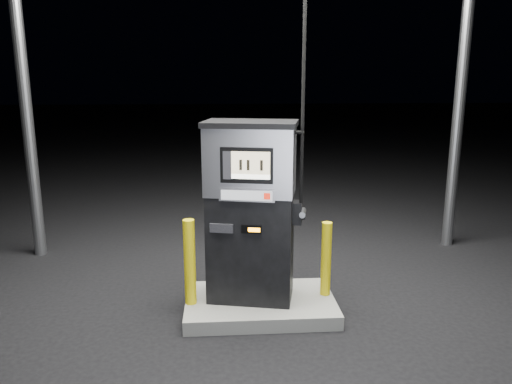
{
  "coord_description": "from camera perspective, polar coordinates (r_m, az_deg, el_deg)",
  "views": [
    {
      "loc": [
        -0.4,
        -4.97,
        2.5
      ],
      "look_at": [
        -0.05,
        0.0,
        1.33
      ],
      "focal_mm": 35.0,
      "sensor_mm": 36.0,
      "label": 1
    }
  ],
  "objects": [
    {
      "name": "fuel_dispenser",
      "position": [
        5.2,
        -0.56,
        -2.09
      ],
      "size": [
        1.1,
        0.75,
        3.94
      ],
      "rotation": [
        0.0,
        0.0,
        -0.21
      ],
      "color": "black",
      "rests_on": "pump_island"
    },
    {
      "name": "bollard_left",
      "position": [
        5.27,
        -7.58,
        -7.95
      ],
      "size": [
        0.15,
        0.15,
        0.91
      ],
      "primitive_type": "cylinder",
      "rotation": [
        0.0,
        0.0,
        0.26
      ],
      "color": "yellow",
      "rests_on": "pump_island"
    },
    {
      "name": "bollard_right",
      "position": [
        5.5,
        8.01,
        -7.58
      ],
      "size": [
        0.14,
        0.14,
        0.82
      ],
      "primitive_type": "cylinder",
      "rotation": [
        0.0,
        0.0,
        0.38
      ],
      "color": "yellow",
      "rests_on": "pump_island"
    },
    {
      "name": "ground",
      "position": [
        5.57,
        0.48,
        -13.43
      ],
      "size": [
        80.0,
        80.0,
        0.0
      ],
      "primitive_type": "plane",
      "color": "black",
      "rests_on": "ground"
    },
    {
      "name": "pump_island",
      "position": [
        5.54,
        0.48,
        -12.74
      ],
      "size": [
        1.6,
        1.0,
        0.15
      ],
      "primitive_type": "cube",
      "color": "slate",
      "rests_on": "ground"
    }
  ]
}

